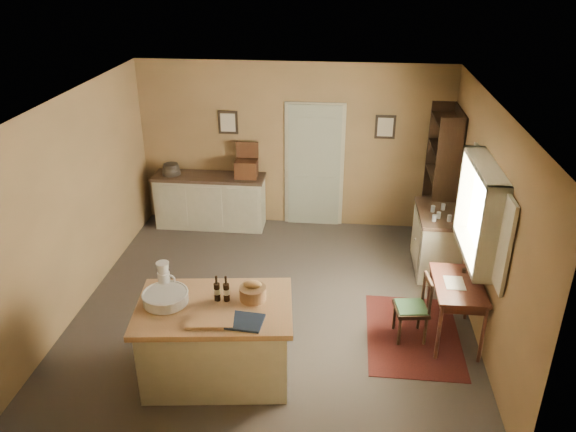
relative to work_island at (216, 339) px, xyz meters
name	(u,v)px	position (x,y,z in m)	size (l,w,h in m)	color
ground	(275,303)	(0.46, 1.42, -0.48)	(5.00, 5.00, 0.00)	#4E443B
wall_back	(293,146)	(0.46, 3.92, 0.87)	(5.00, 0.10, 2.70)	#9B7547
wall_front	(236,338)	(0.46, -1.08, 0.87)	(5.00, 0.10, 2.70)	#9B7547
wall_left	(77,202)	(-2.04, 1.42, 0.87)	(0.10, 5.00, 2.70)	#9B7547
wall_right	(484,220)	(2.96, 1.42, 0.87)	(0.10, 5.00, 2.70)	#9B7547
ceiling	(272,101)	(0.46, 1.42, 2.22)	(5.00, 5.00, 0.00)	silver
door	(314,165)	(0.81, 3.89, 0.57)	(0.97, 0.06, 2.11)	#A2A68B
framed_prints	(306,125)	(0.66, 3.90, 1.24)	(2.82, 0.02, 0.38)	black
window	(484,211)	(2.88, 1.22, 1.07)	(0.25, 1.99, 1.12)	beige
work_island	(216,339)	(0.00, 0.00, 0.00)	(1.72, 1.23, 1.20)	beige
sideboard	(211,199)	(-0.89, 3.62, 0.00)	(1.82, 0.52, 1.18)	beige
rug	(413,335)	(2.21, 0.92, -0.48)	(1.10, 1.60, 0.01)	#521914
writing_desk	(458,290)	(2.66, 0.92, 0.19)	(0.56, 0.91, 0.82)	#391B13
desk_chair	(411,309)	(2.14, 0.88, -0.08)	(0.37, 0.37, 0.80)	black
right_cabinet	(436,240)	(2.66, 2.58, -0.02)	(0.59, 1.06, 0.99)	beige
shelving_unit	(444,179)	(2.81, 3.42, 0.59)	(0.37, 0.97, 2.15)	black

